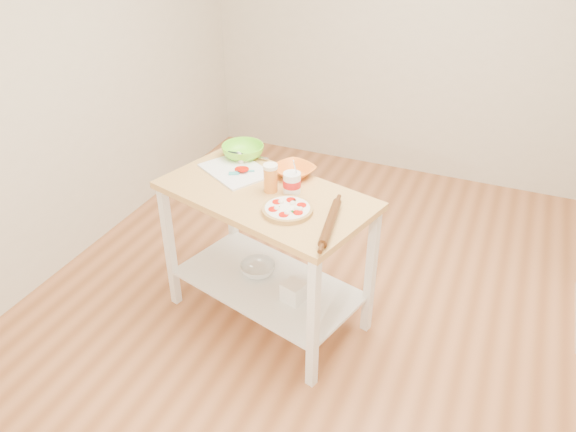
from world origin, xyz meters
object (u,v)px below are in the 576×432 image
(cutting_board, at_px, (236,170))
(knife, at_px, (242,155))
(shelf_glass_bowl, at_px, (258,269))
(yogurt_tub, at_px, (292,183))
(prep_island, at_px, (266,230))
(orange_bowl, at_px, (294,171))
(spatula, at_px, (240,172))
(green_bowl, at_px, (243,151))
(rolling_pin, at_px, (330,222))
(beer_pint, at_px, (271,178))
(pizza, at_px, (288,209))
(shelf_bin, at_px, (294,292))

(cutting_board, distance_m, knife, 0.19)
(cutting_board, distance_m, shelf_glass_bowl, 0.65)
(yogurt_tub, relative_size, shelf_glass_bowl, 0.97)
(prep_island, relative_size, orange_bowl, 5.68)
(yogurt_tub, bearing_deg, prep_island, -157.31)
(spatula, xyz_separation_m, green_bowl, (-0.09, 0.21, 0.02))
(yogurt_tub, bearing_deg, green_bowl, 147.35)
(rolling_pin, bearing_deg, yogurt_tub, 141.91)
(beer_pint, bearing_deg, orange_bowl, 78.36)
(knife, bearing_deg, pizza, -45.90)
(cutting_board, relative_size, knife, 1.84)
(beer_pint, xyz_separation_m, yogurt_tub, (0.12, 0.03, -0.02))
(prep_island, bearing_deg, pizza, -36.02)
(shelf_bin, bearing_deg, spatula, 153.22)
(knife, xyz_separation_m, orange_bowl, (0.39, -0.10, 0.01))
(cutting_board, bearing_deg, beer_pint, 3.51)
(prep_island, relative_size, rolling_pin, 3.26)
(pizza, height_order, yogurt_tub, yogurt_tub)
(prep_island, xyz_separation_m, shelf_glass_bowl, (-0.09, 0.06, -0.36))
(orange_bowl, distance_m, beer_pint, 0.23)
(prep_island, distance_m, orange_bowl, 0.38)
(prep_island, distance_m, shelf_bin, 0.40)
(spatula, bearing_deg, beer_pint, -49.41)
(knife, height_order, rolling_pin, rolling_pin)
(green_bowl, bearing_deg, shelf_glass_bowl, -52.65)
(pizza, distance_m, orange_bowl, 0.41)
(knife, height_order, beer_pint, beer_pint)
(rolling_pin, bearing_deg, shelf_glass_bowl, 155.79)
(spatula, bearing_deg, knife, 89.06)
(prep_island, distance_m, spatula, 0.37)
(cutting_board, height_order, knife, cutting_board)
(rolling_pin, bearing_deg, green_bowl, 145.04)
(orange_bowl, distance_m, green_bowl, 0.40)
(prep_island, xyz_separation_m, green_bowl, (-0.32, 0.35, 0.29))
(prep_island, relative_size, cutting_board, 2.68)
(yogurt_tub, height_order, shelf_glass_bowl, yogurt_tub)
(shelf_glass_bowl, bearing_deg, orange_bowl, 49.81)
(spatula, xyz_separation_m, yogurt_tub, (0.36, -0.08, 0.04))
(rolling_pin, bearing_deg, beer_pint, 153.48)
(cutting_board, height_order, shelf_glass_bowl, cutting_board)
(rolling_pin, height_order, shelf_bin, rolling_pin)
(green_bowl, xyz_separation_m, shelf_glass_bowl, (0.22, -0.29, -0.65))
(prep_island, relative_size, pizza, 4.90)
(spatula, bearing_deg, prep_island, -56.44)
(spatula, xyz_separation_m, shelf_bin, (0.44, -0.22, -0.60))
(orange_bowl, height_order, yogurt_tub, yogurt_tub)
(orange_bowl, height_order, shelf_bin, orange_bowl)
(cutting_board, distance_m, rolling_pin, 0.80)
(yogurt_tub, distance_m, shelf_glass_bowl, 0.70)
(pizza, xyz_separation_m, yogurt_tub, (-0.06, 0.20, 0.04))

